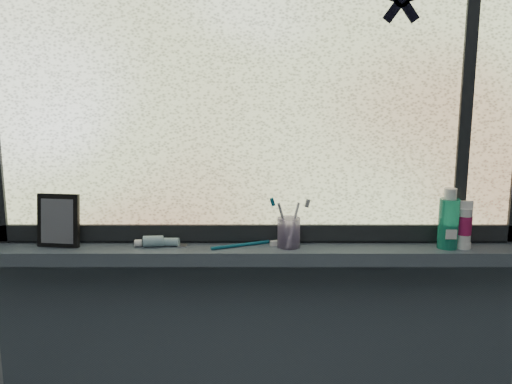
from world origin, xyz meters
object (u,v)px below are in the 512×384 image
at_px(toothbrush_cup, 289,232).
at_px(mouthwash_bottle, 449,218).
at_px(vanity_mirror, 58,220).
at_px(cream_tube, 465,223).

relative_size(toothbrush_cup, mouthwash_bottle, 0.60).
height_order(vanity_mirror, mouthwash_bottle, mouthwash_bottle).
bearing_deg(mouthwash_bottle, toothbrush_cup, 178.96).
distance_m(toothbrush_cup, cream_tube, 0.51).
height_order(mouthwash_bottle, cream_tube, mouthwash_bottle).
xyz_separation_m(vanity_mirror, toothbrush_cup, (0.67, -0.01, -0.03)).
bearing_deg(toothbrush_cup, mouthwash_bottle, -1.04).
bearing_deg(toothbrush_cup, vanity_mirror, 179.25).
distance_m(vanity_mirror, mouthwash_bottle, 1.14).
bearing_deg(cream_tube, mouthwash_bottle, 177.45).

